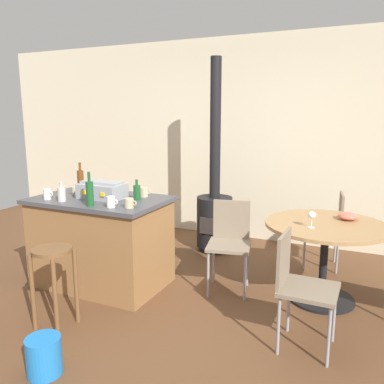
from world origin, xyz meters
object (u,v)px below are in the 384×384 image
Objects in this scene: dining_table at (325,242)px; cup_3 at (144,192)px; cup_1 at (47,194)px; cup_4 at (111,202)px; folding_chair_far at (230,239)px; toolbox at (102,190)px; wooden_stool at (53,271)px; wood_stove at (214,207)px; bottle_0 at (137,192)px; plastic_bucket at (44,356)px; kitchen_island at (102,241)px; bottle_2 at (81,180)px; serving_bowl at (348,216)px; bottle_1 at (90,193)px; folding_chair_left at (299,281)px; folding_chair_near at (329,224)px; cup_2 at (76,191)px; bottle_3 at (62,194)px; wine_glass at (312,216)px; cup_0 at (129,203)px.

dining_table is 1.77m from cup_3.
cup_4 is at bearing -1.46° from cup_1.
folding_chair_far is 2.00× the size of toolbox.
wooden_stool is 2.29m from wood_stove.
toolbox is 4.05× the size of cup_1.
bottle_0 is at bearing -157.73° from folding_chair_far.
kitchen_island is at bearing 111.88° from plastic_bucket.
wood_stove reaches higher than bottle_2.
serving_bowl reaches higher than wooden_stool.
cup_4 is (-0.32, -1.67, 0.38)m from wood_stove.
bottle_2 is 2.71m from serving_bowl.
bottle_1 is at bearing -145.81° from folding_chair_far.
kitchen_island reaches higher than folding_chair_left.
bottle_2 reaches higher than dining_table.
bottle_2 is (-0.55, 0.52, -0.00)m from bottle_1.
folding_chair_near is 2.74m from cup_2.
folding_chair_far is 7.16× the size of cup_3.
bottle_3 is 2.68m from serving_bowl.
cup_4 reaches higher than folding_chair_left.
kitchen_island is 1.28m from folding_chair_far.
toolbox is at bearing -2.21° from cup_2.
cup_3 is at bearing -144.78° from folding_chair_near.
cup_1 is 0.60× the size of serving_bowl.
wood_stove is (-1.35, -0.01, 0.06)m from folding_chair_near.
cup_0 is at bearing -158.49° from wine_glass.
bottle_3 reaches higher than folding_chair_near.
folding_chair_near is 2.47m from toolbox.
cup_0 is 2.00m from serving_bowl.
kitchen_island is 2.38m from serving_bowl.
folding_chair_left is 7.24× the size of cup_0.
bottle_3 is at bearing -129.57° from kitchen_island.
cup_1 reaches higher than wine_glass.
cup_4 reaches higher than cup_3.
wood_stove is at bearing 128.04° from folding_chair_left.
serving_bowl is at bearing 22.64° from bottle_3.
dining_table is at bearing 19.52° from bottle_3.
kitchen_island is at bearing 50.43° from bottle_3.
wooden_stool is 2.90m from folding_chair_near.
kitchen_island is 1.52× the size of folding_chair_left.
kitchen_island is 0.62m from bottle_3.
bottle_1 is at bearing -107.08° from wood_stove.
wooden_stool is 0.77× the size of folding_chair_left.
folding_chair_left is 8.01× the size of cup_1.
folding_chair_left is 1.55m from cup_0.
bottle_1 is 1.72× the size of serving_bowl.
bottle_3 is at bearing -157.36° from serving_bowl.
bottle_1 reaches higher than bottle_2.
toolbox is at bearing 153.17° from cup_0.
serving_bowl is (1.86, 0.68, -0.19)m from bottle_0.
bottle_0 is 1.65m from plastic_bucket.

